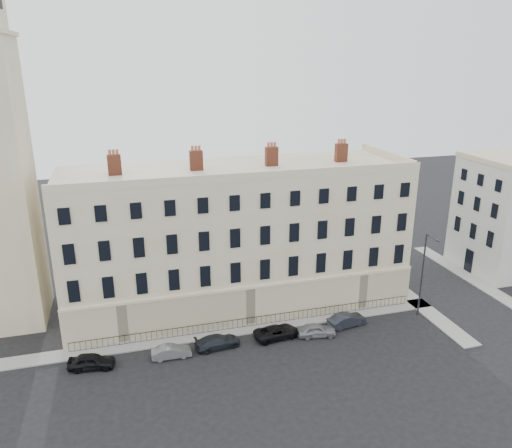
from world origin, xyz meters
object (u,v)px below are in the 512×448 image
object	(u,v)px
car_b	(171,352)
car_c	(218,342)
car_d	(277,332)
streetlamp	(423,271)
car_e	(316,330)
car_a	(92,361)
car_f	(347,320)

from	to	relation	value
car_b	car_c	world-z (taller)	car_c
car_d	streetlamp	distance (m)	16.41
car_c	car_d	world-z (taller)	car_c
car_c	car_d	distance (m)	5.85
car_e	streetlamp	distance (m)	12.78
car_e	streetlamp	size ratio (longest dim) A/B	0.42
car_a	car_b	distance (m)	6.92
car_a	car_c	world-z (taller)	car_a
streetlamp	car_e	bearing A→B (deg)	-170.61
car_a	car_d	distance (m)	17.14
car_a	car_f	distance (m)	24.68
streetlamp	car_b	bearing A→B (deg)	-173.18
car_d	car_f	bearing A→B (deg)	-95.12
car_e	car_f	xyz separation A→B (m)	(3.70, 0.93, 0.03)
car_c	car_f	world-z (taller)	car_f
car_d	car_b	bearing A→B (deg)	86.79
car_a	car_b	xyz separation A→B (m)	(6.92, -0.23, -0.10)
car_b	car_c	bearing A→B (deg)	-82.87
car_a	car_c	xyz separation A→B (m)	(11.29, 0.22, -0.06)
car_b	streetlamp	bearing A→B (deg)	-87.34
car_b	streetlamp	xyz separation A→B (m)	(26.02, 0.68, 4.47)
car_a	car_c	size ratio (longest dim) A/B	0.93
car_b	car_f	distance (m)	17.77
car_e	streetlamp	world-z (taller)	streetlamp
car_d	car_e	bearing A→B (deg)	-107.54
car_a	car_d	xyz separation A→B (m)	(17.13, 0.35, -0.07)
car_d	car_f	xyz separation A→B (m)	(7.54, 0.18, 0.06)
car_a	car_e	size ratio (longest dim) A/B	1.06
car_d	car_a	bearing A→B (deg)	84.70
car_c	streetlamp	world-z (taller)	streetlamp
car_f	car_e	bearing A→B (deg)	94.64
car_a	car_b	bearing A→B (deg)	-82.92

